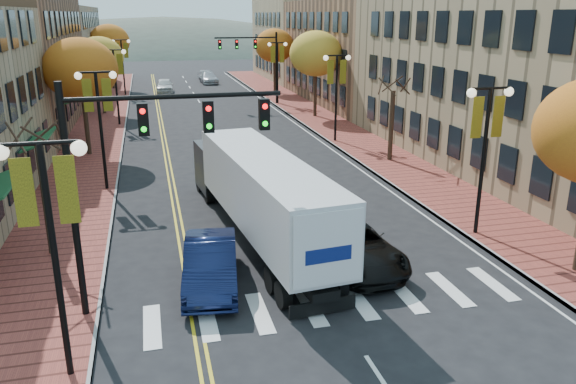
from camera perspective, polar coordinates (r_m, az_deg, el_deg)
ground at (r=16.38m, az=6.72°, el=-14.51°), size 200.00×200.00×0.00m
sidewalk_left at (r=46.37m, az=-18.64°, el=6.04°), size 4.00×85.00×0.15m
sidewalk_right at (r=48.33m, az=3.26°, el=7.37°), size 4.00×85.00×0.15m
building_left_far at (r=74.95m, az=-23.76°, el=13.22°), size 12.00×26.00×9.50m
building_right_near at (r=37.35m, az=26.10°, el=14.12°), size 15.00×28.00×15.00m
building_right_mid at (r=59.89m, az=9.55°, el=13.90°), size 15.00×24.00×10.00m
building_right_far at (r=80.51m, az=3.19°, el=15.37°), size 15.00×20.00×11.00m
tree_left_a at (r=22.21m, az=-23.38°, el=-0.69°), size 0.28×0.28×4.20m
tree_left_b at (r=37.25m, az=-20.34°, el=11.60°), size 4.48×4.48×7.21m
tree_left_c at (r=53.17m, az=-18.63°, el=12.86°), size 4.16×4.16×6.69m
tree_left_d at (r=71.07m, az=-17.68°, el=14.38°), size 4.61×4.61×7.42m
tree_right_b at (r=34.59m, az=10.45°, el=6.64°), size 0.28×0.28×4.20m
tree_right_c at (r=49.09m, az=2.84°, el=13.86°), size 4.48×4.48×7.21m
tree_right_d at (r=64.56m, az=-1.39°, el=14.64°), size 4.35×4.35×7.00m
lamp_left_a at (r=13.84m, az=-23.08°, el=-2.34°), size 1.96×0.36×6.05m
lamp_left_b at (r=29.33m, az=-18.67°, el=8.13°), size 1.96×0.36×6.05m
lamp_left_c at (r=47.17m, az=-17.18°, el=11.55°), size 1.96×0.36×6.05m
lamp_left_d at (r=65.09m, az=-16.50°, el=13.10°), size 1.96×0.36×6.05m
lamp_right_a at (r=23.16m, az=19.47°, el=5.71°), size 1.96×0.36×6.05m
lamp_right_b at (r=39.25m, az=4.95°, el=11.17°), size 1.96×0.36×6.05m
lamp_right_c at (r=56.51m, az=-1.07°, el=13.20°), size 1.96×0.36×6.05m
traffic_mast_near at (r=16.34m, az=-14.86°, el=3.74°), size 6.10×0.35×7.00m
traffic_mast_far at (r=56.04m, az=-3.15°, el=13.79°), size 6.10×0.34×7.00m
semi_truck at (r=22.28m, az=-3.19°, el=0.41°), size 3.75×14.48×3.58m
navy_sedan at (r=18.89m, az=-7.86°, el=-7.22°), size 2.28×5.00×1.59m
black_suv at (r=20.33m, az=6.56°, el=-5.43°), size 2.88×5.60×1.51m
car_far_white at (r=67.03m, az=-12.44°, el=10.50°), size 2.03×4.74×1.59m
car_far_silver at (r=75.26m, az=-8.07°, el=11.42°), size 2.20×5.07×1.45m
car_far_oncoming at (r=79.65m, az=-8.43°, el=11.69°), size 1.87×4.06×1.29m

